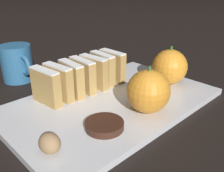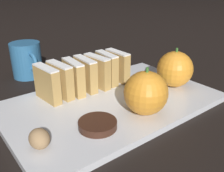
{
  "view_description": "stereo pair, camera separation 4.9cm",
  "coord_description": "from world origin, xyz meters",
  "views": [
    {
      "loc": [
        0.32,
        -0.31,
        0.24
      ],
      "look_at": [
        0.0,
        0.0,
        0.04
      ],
      "focal_mm": 40.0,
      "sensor_mm": 36.0,
      "label": 1
    },
    {
      "loc": [
        0.35,
        -0.27,
        0.24
      ],
      "look_at": [
        0.0,
        0.0,
        0.04
      ],
      "focal_mm": 40.0,
      "sensor_mm": 36.0,
      "label": 2
    }
  ],
  "objects": [
    {
      "name": "orange_far",
      "position": [
        0.08,
        0.02,
        0.05
      ],
      "size": [
        0.08,
        0.08,
        0.09
      ],
      "color": "orange",
      "rests_on": "serving_platter"
    },
    {
      "name": "stollen_slice_sixth",
      "position": [
        -0.08,
        0.05,
        0.05
      ],
      "size": [
        0.07,
        0.02,
        0.07
      ],
      "color": "tan",
      "rests_on": "serving_platter"
    },
    {
      "name": "serving_platter",
      "position": [
        0.0,
        0.0,
        0.01
      ],
      "size": [
        0.26,
        0.42,
        0.01
      ],
      "color": "silver",
      "rests_on": "ground_plane"
    },
    {
      "name": "stollen_slice_fourth",
      "position": [
        -0.08,
        -0.01,
        0.05
      ],
      "size": [
        0.07,
        0.02,
        0.07
      ],
      "color": "tan",
      "rests_on": "serving_platter"
    },
    {
      "name": "chocolate_cookie",
      "position": [
        0.07,
        -0.08,
        0.02
      ],
      "size": [
        0.06,
        0.06,
        0.01
      ],
      "color": "#381E14",
      "rests_on": "serving_platter"
    },
    {
      "name": "evergreen_sprig",
      "position": [
        0.04,
        0.08,
        0.04
      ],
      "size": [
        0.04,
        0.04,
        0.05
      ],
      "color": "#23662D",
      "rests_on": "serving_platter"
    },
    {
      "name": "stollen_slice_second",
      "position": [
        -0.08,
        -0.07,
        0.05
      ],
      "size": [
        0.07,
        0.03,
        0.07
      ],
      "color": "tan",
      "rests_on": "serving_platter"
    },
    {
      "name": "stollen_slice_third",
      "position": [
        -0.08,
        -0.04,
        0.05
      ],
      "size": [
        0.07,
        0.02,
        0.07
      ],
      "color": "tan",
      "rests_on": "serving_platter"
    },
    {
      "name": "walnut",
      "position": [
        0.06,
        -0.17,
        0.03
      ],
      "size": [
        0.04,
        0.03,
        0.03
      ],
      "color": "#9E7A51",
      "rests_on": "serving_platter"
    },
    {
      "name": "coffee_mug",
      "position": [
        -0.26,
        -0.07,
        0.04
      ],
      "size": [
        0.11,
        0.07,
        0.09
      ],
      "color": "#2D6693",
      "rests_on": "ground_plane"
    },
    {
      "name": "stollen_slice_back",
      "position": [
        -0.08,
        0.07,
        0.05
      ],
      "size": [
        0.07,
        0.02,
        0.07
      ],
      "color": "tan",
      "rests_on": "serving_platter"
    },
    {
      "name": "stollen_slice_front",
      "position": [
        -0.08,
        -0.1,
        0.05
      ],
      "size": [
        0.07,
        0.03,
        0.07
      ],
      "color": "tan",
      "rests_on": "serving_platter"
    },
    {
      "name": "stollen_slice_fifth",
      "position": [
        -0.07,
        0.02,
        0.05
      ],
      "size": [
        0.07,
        0.03,
        0.07
      ],
      "color": "tan",
      "rests_on": "serving_platter"
    },
    {
      "name": "ground_plane",
      "position": [
        0.0,
        0.0,
        0.0
      ],
      "size": [
        6.0,
        6.0,
        0.0
      ],
      "primitive_type": "plane",
      "color": "black"
    },
    {
      "name": "orange_near",
      "position": [
        0.03,
        0.15,
        0.05
      ],
      "size": [
        0.08,
        0.08,
        0.09
      ],
      "color": "orange",
      "rests_on": "serving_platter"
    }
  ]
}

